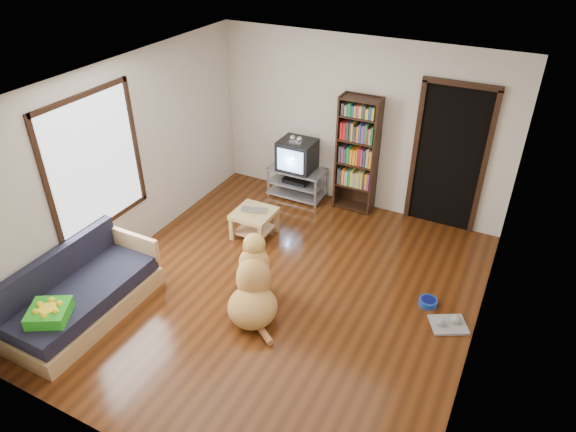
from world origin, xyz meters
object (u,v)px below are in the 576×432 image
at_px(laptop, 253,212).
at_px(dog, 254,287).
at_px(sofa, 83,296).
at_px(coffee_table, 254,219).
at_px(dog_bowl, 428,302).
at_px(grey_rag, 448,325).
at_px(green_cushion, 49,313).
at_px(crt_tv, 298,154).
at_px(tv_stand, 297,181).
at_px(bookshelf, 358,149).

bearing_deg(laptop, dog, -74.72).
distance_m(sofa, coffee_table, 2.51).
height_order(sofa, coffee_table, sofa).
relative_size(dog_bowl, grey_rag, 0.55).
height_order(green_cushion, dog_bowl, green_cushion).
bearing_deg(grey_rag, dog, -160.20).
distance_m(laptop, crt_tv, 1.40).
relative_size(tv_stand, bookshelf, 0.50).
relative_size(green_cushion, sofa, 0.22).
bearing_deg(dog_bowl, dog, -150.91).
xyz_separation_m(grey_rag, bookshelf, (-1.92, 2.00, 0.99)).
bearing_deg(crt_tv, grey_rag, -33.87).
height_order(green_cushion, grey_rag, green_cushion).
bearing_deg(dog, dog_bowl, 29.09).
xyz_separation_m(crt_tv, bookshelf, (0.95, 0.07, 0.26)).
height_order(laptop, bookshelf, bookshelf).
bearing_deg(tv_stand, laptop, -91.58).
xyz_separation_m(dog_bowl, crt_tv, (-2.57, 1.68, 0.70)).
bearing_deg(dog_bowl, coffee_table, 172.37).
xyz_separation_m(dog_bowl, coffee_table, (-2.61, 0.35, 0.24)).
xyz_separation_m(coffee_table, dog, (0.79, -1.37, 0.06)).
distance_m(laptop, coffee_table, 0.14).
xyz_separation_m(grey_rag, coffee_table, (-2.91, 0.60, 0.27)).
height_order(sofa, dog, dog).
distance_m(bookshelf, sofa, 4.26).
bearing_deg(dog_bowl, grey_rag, -39.81).
height_order(dog_bowl, grey_rag, dog_bowl).
relative_size(green_cushion, bookshelf, 0.22).
height_order(grey_rag, sofa, sofa).
bearing_deg(tv_stand, dog, -74.32).
distance_m(coffee_table, dog, 1.58).
xyz_separation_m(laptop, bookshelf, (0.99, 1.43, 0.59)).
height_order(laptop, coffee_table, laptop).
relative_size(dog_bowl, dog, 0.21).
bearing_deg(sofa, coffee_table, 68.04).
bearing_deg(sofa, crt_tv, 75.07).
height_order(green_cushion, coffee_table, green_cushion).
height_order(green_cushion, crt_tv, crt_tv).
bearing_deg(laptop, bookshelf, 40.17).
height_order(green_cushion, tv_stand, green_cushion).
relative_size(green_cushion, dog, 0.39).
xyz_separation_m(sofa, coffee_table, (0.94, 2.32, 0.02)).
xyz_separation_m(laptop, tv_stand, (0.04, 1.34, -0.14)).
bearing_deg(dog_bowl, sofa, -150.92).
height_order(crt_tv, coffee_table, crt_tv).
bearing_deg(tv_stand, sofa, -105.02).
distance_m(grey_rag, sofa, 4.22).
height_order(grey_rag, coffee_table, coffee_table).
relative_size(dog_bowl, tv_stand, 0.24).
distance_m(green_cushion, laptop, 2.93).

